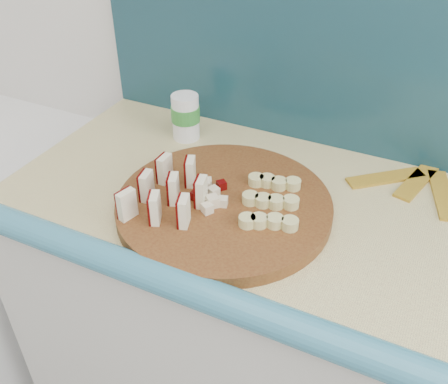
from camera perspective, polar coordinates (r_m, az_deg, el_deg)
cutting_board at (r=1.04m, az=0.00°, el=-1.52°), size 0.55×0.55×0.03m
apple_wedges at (r=1.01m, az=-6.49°, el=0.14°), size 0.14×0.20×0.06m
apple_chunks at (r=1.02m, az=-1.51°, el=-0.27°), size 0.07×0.07×0.02m
banana_slices at (r=1.01m, az=5.36°, el=-1.03°), size 0.15×0.18×0.02m
canister at (r=1.27m, az=-4.42°, el=8.65°), size 0.07×0.07×0.12m
banana_peel at (r=1.19m, az=20.99°, el=0.85°), size 0.25×0.22×0.01m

